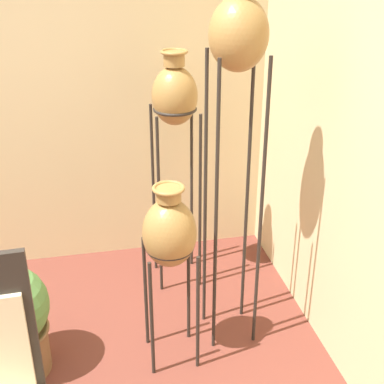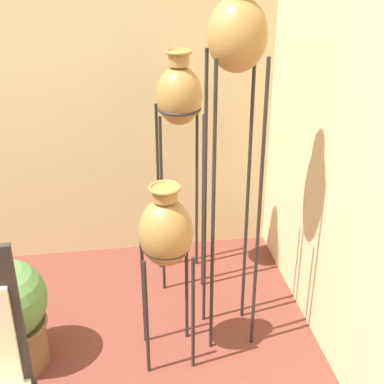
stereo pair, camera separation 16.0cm
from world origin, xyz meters
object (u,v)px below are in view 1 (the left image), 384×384
(vase_stand_short, at_px, (170,234))
(potted_plant, at_px, (9,320))
(vase_stand_tall, at_px, (238,47))
(vase_stand_medium, at_px, (175,101))

(vase_stand_short, bearing_deg, potted_plant, 176.16)
(vase_stand_tall, height_order, potted_plant, vase_stand_tall)
(vase_stand_tall, bearing_deg, vase_stand_medium, 107.93)
(vase_stand_tall, distance_m, vase_stand_medium, 0.79)
(potted_plant, bearing_deg, vase_stand_tall, 3.86)
(vase_stand_medium, xyz_separation_m, potted_plant, (-1.05, -0.72, -0.95))
(vase_stand_medium, relative_size, vase_stand_short, 1.48)
(vase_stand_tall, height_order, vase_stand_short, vase_stand_tall)
(vase_stand_tall, xyz_separation_m, vase_stand_short, (-0.38, -0.14, -0.92))
(vase_stand_tall, xyz_separation_m, vase_stand_medium, (-0.20, 0.63, -0.43))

